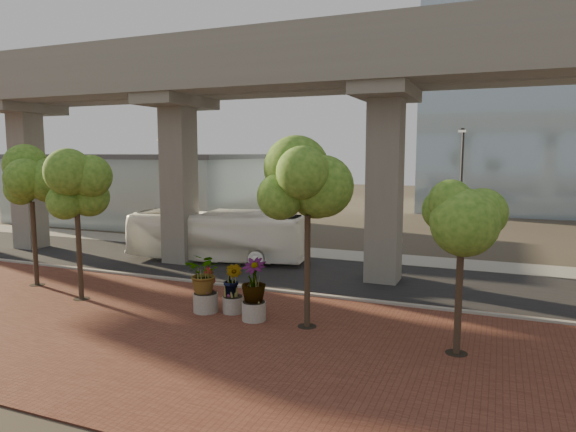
% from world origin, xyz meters
% --- Properties ---
extents(ground, '(160.00, 160.00, 0.00)m').
position_xyz_m(ground, '(0.00, 0.00, 0.00)').
color(ground, '#3C352B').
rests_on(ground, ground).
extents(brick_plaza, '(70.00, 13.00, 0.06)m').
position_xyz_m(brick_plaza, '(0.00, -8.00, 0.03)').
color(brick_plaza, brown).
rests_on(brick_plaza, ground).
extents(asphalt_road, '(90.00, 8.00, 0.04)m').
position_xyz_m(asphalt_road, '(0.00, 2.00, 0.02)').
color(asphalt_road, black).
rests_on(asphalt_road, ground).
extents(curb_strip, '(70.00, 0.25, 0.16)m').
position_xyz_m(curb_strip, '(0.00, -2.00, 0.08)').
color(curb_strip, '#98968E').
rests_on(curb_strip, ground).
extents(far_sidewalk, '(90.00, 3.00, 0.06)m').
position_xyz_m(far_sidewalk, '(0.00, 7.50, 0.03)').
color(far_sidewalk, '#98968E').
rests_on(far_sidewalk, ground).
extents(transit_viaduct, '(72.00, 5.60, 12.40)m').
position_xyz_m(transit_viaduct, '(0.00, 2.00, 7.29)').
color(transit_viaduct, gray).
rests_on(transit_viaduct, ground).
extents(station_pavilion, '(23.00, 13.00, 6.30)m').
position_xyz_m(station_pavilion, '(-20.00, 16.00, 3.22)').
color(station_pavilion, '#A6B9BE').
rests_on(station_pavilion, ground).
extents(transit_bus, '(11.02, 3.90, 3.01)m').
position_xyz_m(transit_bus, '(-4.15, 2.97, 1.50)').
color(transit_bus, white).
rests_on(transit_bus, ground).
extents(fire_hydrant, '(0.62, 0.55, 1.23)m').
position_xyz_m(fire_hydrant, '(-0.87, -3.39, 0.65)').
color(fire_hydrant, maroon).
rests_on(fire_hydrant, ground).
extents(planter_front, '(2.18, 2.18, 2.40)m').
position_xyz_m(planter_front, '(0.50, -5.86, 1.52)').
color(planter_front, gray).
rests_on(planter_front, ground).
extents(planter_right, '(2.24, 2.24, 2.39)m').
position_xyz_m(planter_right, '(2.76, -6.07, 1.51)').
color(planter_right, gray).
rests_on(planter_right, ground).
extents(planter_left, '(1.85, 1.85, 2.03)m').
position_xyz_m(planter_left, '(1.57, -5.53, 1.29)').
color(planter_left, '#A09B90').
rests_on(planter_left, ground).
extents(street_tree_far_west, '(3.27, 3.27, 6.50)m').
position_xyz_m(street_tree_far_west, '(-9.30, -5.33, 5.04)').
color(street_tree_far_west, '#453627').
rests_on(street_tree_far_west, ground).
extents(street_tree_near_west, '(3.42, 3.42, 6.32)m').
position_xyz_m(street_tree_near_west, '(-5.50, -6.37, 4.80)').
color(street_tree_near_west, '#453627').
rests_on(street_tree_near_west, ground).
extents(street_tree_near_east, '(4.00, 4.00, 7.13)m').
position_xyz_m(street_tree_near_east, '(4.89, -5.97, 5.35)').
color(street_tree_near_east, '#453627').
rests_on(street_tree_near_east, ground).
extents(street_tree_far_east, '(3.21, 3.21, 5.96)m').
position_xyz_m(street_tree_far_east, '(10.19, -6.55, 4.53)').
color(street_tree_far_east, '#453627').
rests_on(street_tree_far_east, ground).
extents(streetlamp_west, '(0.37, 1.07, 7.38)m').
position_xyz_m(streetlamp_west, '(-9.99, 6.47, 4.31)').
color(streetlamp_west, '#313137').
rests_on(streetlamp_west, ground).
extents(streetlamp_east, '(0.38, 1.12, 7.70)m').
position_xyz_m(streetlamp_east, '(9.23, 7.11, 4.50)').
color(streetlamp_east, '#2C2C31').
rests_on(streetlamp_east, ground).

